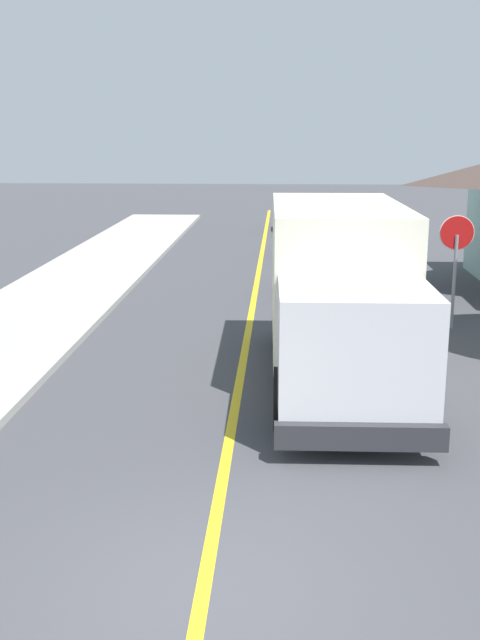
% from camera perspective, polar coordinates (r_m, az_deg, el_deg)
% --- Properties ---
extents(ground_plane, '(120.00, 120.00, 0.00)m').
position_cam_1_polar(ground_plane, '(8.28, -2.77, -19.49)').
color(ground_plane, '#424247').
extents(centre_line_yellow, '(0.16, 56.00, 0.01)m').
position_cam_1_polar(centre_line_yellow, '(17.50, 0.55, -1.18)').
color(centre_line_yellow, gold).
rests_on(centre_line_yellow, ground).
extents(box_truck, '(2.53, 7.22, 3.20)m').
position_cam_1_polar(box_truck, '(14.22, 7.33, 2.47)').
color(box_truck, '#F2EDCC').
rests_on(box_truck, ground).
extents(parked_car_near, '(1.96, 4.46, 1.67)m').
position_cam_1_polar(parked_car_near, '(22.05, 7.59, 3.95)').
color(parked_car_near, black).
rests_on(parked_car_near, ground).
extents(parked_car_mid, '(1.85, 4.42, 1.67)m').
position_cam_1_polar(parked_car_mid, '(29.08, 5.70, 6.39)').
color(parked_car_mid, silver).
rests_on(parked_car_mid, ground).
extents(parked_car_far, '(1.86, 4.42, 1.67)m').
position_cam_1_polar(parked_car_far, '(35.69, 4.55, 7.80)').
color(parked_car_far, '#B7B7BC').
rests_on(parked_car_far, ground).
extents(stop_sign, '(0.80, 0.10, 2.65)m').
position_cam_1_polar(stop_sign, '(18.54, 15.65, 5.01)').
color(stop_sign, gray).
rests_on(stop_sign, ground).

